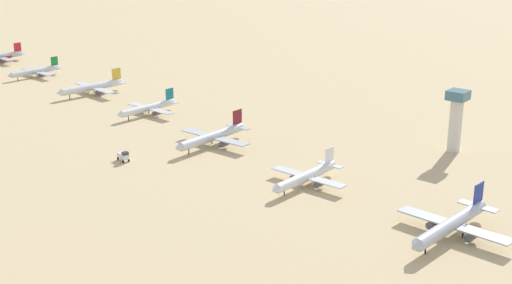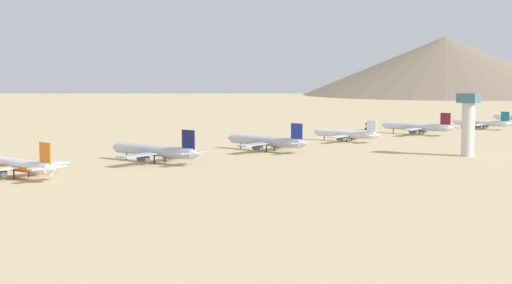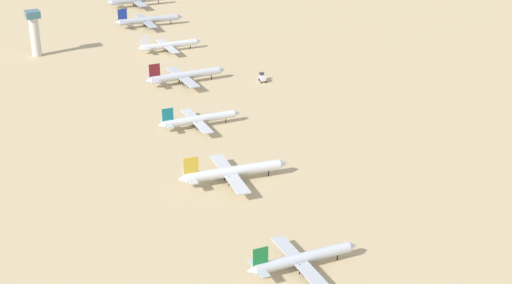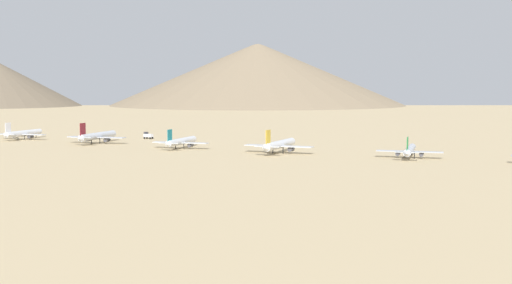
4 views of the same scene
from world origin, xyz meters
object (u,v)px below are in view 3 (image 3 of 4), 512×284
(parked_jet_3, at_px, (199,119))
(control_tower, at_px, (34,31))
(parked_jet_2, at_px, (232,172))
(parked_jet_5, at_px, (169,45))
(parked_jet_4, at_px, (185,76))
(service_truck, at_px, (262,77))
(parked_jet_6, at_px, (148,20))
(parked_jet_7, at_px, (138,0))
(parked_jet_1, at_px, (302,259))

(parked_jet_3, height_order, control_tower, control_tower)
(parked_jet_2, height_order, parked_jet_5, parked_jet_2)
(parked_jet_2, distance_m, parked_jet_4, 105.88)
(parked_jet_3, relative_size, parked_jet_5, 0.99)
(service_truck, bearing_deg, control_tower, 134.71)
(parked_jet_4, distance_m, service_truck, 36.37)
(parked_jet_6, bearing_deg, parked_jet_2, -100.75)
(parked_jet_2, height_order, parked_jet_3, parked_jet_2)
(parked_jet_3, bearing_deg, parked_jet_4, 74.86)
(parked_jet_7, relative_size, service_truck, 7.68)
(control_tower, bearing_deg, service_truck, -45.29)
(parked_jet_2, height_order, parked_jet_4, parked_jet_4)
(parked_jet_6, bearing_deg, parked_jet_1, -99.52)
(parked_jet_5, distance_m, parked_jet_6, 54.04)
(parked_jet_6, height_order, control_tower, control_tower)
(parked_jet_6, relative_size, control_tower, 1.74)
(parked_jet_3, height_order, parked_jet_4, parked_jet_4)
(parked_jet_4, height_order, service_truck, parked_jet_4)
(parked_jet_7, height_order, control_tower, control_tower)
(parked_jet_3, relative_size, parked_jet_4, 0.88)
(parked_jet_5, xyz_separation_m, control_tower, (-64.87, 22.25, 10.15))
(parked_jet_5, xyz_separation_m, parked_jet_7, (16.47, 106.61, 0.78))
(parked_jet_6, bearing_deg, service_truck, -82.23)
(service_truck, bearing_deg, parked_jet_6, 97.77)
(parked_jet_1, relative_size, parked_jet_2, 0.86)
(parked_jet_2, distance_m, control_tower, 181.46)
(parked_jet_2, xyz_separation_m, parked_jet_6, (39.88, 209.96, 0.20))
(parked_jet_5, distance_m, parked_jet_7, 107.87)
(parked_jet_6, distance_m, service_truck, 120.77)
(parked_jet_2, bearing_deg, service_truck, 58.10)
(parked_jet_2, distance_m, parked_jet_6, 213.71)
(parked_jet_5, xyz_separation_m, parked_jet_6, (6.11, 53.69, 0.64))
(parked_jet_1, xyz_separation_m, parked_jet_6, (44.83, 267.26, 0.72))
(parked_jet_1, xyz_separation_m, parked_jet_5, (38.71, 213.57, 0.09))
(parked_jet_3, bearing_deg, service_truck, 39.50)
(control_tower, bearing_deg, parked_jet_2, -80.12)
(parked_jet_3, height_order, service_truck, parked_jet_3)
(parked_jet_2, bearing_deg, parked_jet_1, -94.94)
(parked_jet_7, xyz_separation_m, service_truck, (5.97, -172.56, -2.08))
(parked_jet_5, bearing_deg, parked_jet_7, 81.22)
(parked_jet_2, xyz_separation_m, parked_jet_7, (50.23, 262.87, 0.35))
(service_truck, height_order, control_tower, control_tower)
(parked_jet_4, height_order, parked_jet_7, parked_jet_7)
(parked_jet_2, xyz_separation_m, control_tower, (-31.10, 178.51, 9.71))
(parked_jet_2, distance_m, service_truck, 106.39)
(parked_jet_6, distance_m, control_tower, 78.21)
(parked_jet_4, bearing_deg, parked_jet_1, -99.64)
(parked_jet_7, bearing_deg, parked_jet_6, -101.07)
(parked_jet_5, height_order, control_tower, control_tower)
(parked_jet_2, xyz_separation_m, service_truck, (56.20, 90.31, -1.74))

